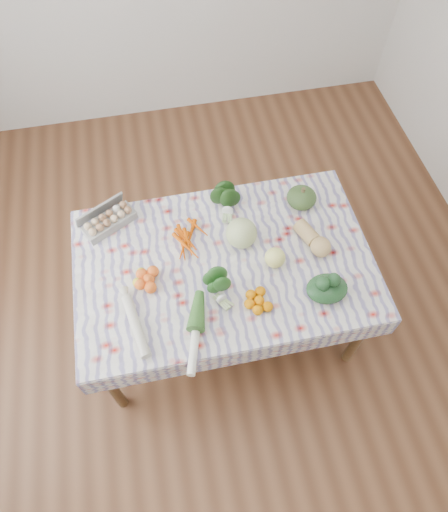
{
  "coord_description": "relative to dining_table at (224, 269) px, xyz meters",
  "views": [
    {
      "loc": [
        -0.27,
        -1.3,
        2.93
      ],
      "look_at": [
        0.0,
        0.0,
        0.82
      ],
      "focal_mm": 32.0,
      "sensor_mm": 36.0,
      "label": 1
    }
  ],
  "objects": [
    {
      "name": "ground",
      "position": [
        0.0,
        0.0,
        -0.68
      ],
      "size": [
        4.5,
        4.5,
        0.0
      ],
      "primitive_type": "plane",
      "color": "brown",
      "rests_on": "ground"
    },
    {
      "name": "dining_table",
      "position": [
        0.0,
        0.0,
        0.0
      ],
      "size": [
        1.6,
        1.0,
        0.75
      ],
      "color": "brown",
      "rests_on": "ground"
    },
    {
      "name": "tablecloth",
      "position": [
        0.0,
        0.0,
        0.08
      ],
      "size": [
        1.66,
        1.06,
        0.01
      ],
      "primitive_type": "cube",
      "color": "silver",
      "rests_on": "dining_table"
    },
    {
      "name": "egg_carton",
      "position": [
        -0.6,
        0.38,
        0.13
      ],
      "size": [
        0.33,
        0.26,
        0.08
      ],
      "primitive_type": "cube",
      "rotation": [
        0.0,
        0.0,
        0.51
      ],
      "color": "#989894",
      "rests_on": "tablecloth"
    },
    {
      "name": "carrot_bunch",
      "position": [
        -0.17,
        0.18,
        0.11
      ],
      "size": [
        0.26,
        0.24,
        0.04
      ],
      "primitive_type": "cube",
      "rotation": [
        0.0,
        0.0,
        -0.07
      ],
      "color": "#DB5002",
      "rests_on": "tablecloth"
    },
    {
      "name": "kale_bunch",
      "position": [
        0.1,
        0.37,
        0.16
      ],
      "size": [
        0.21,
        0.2,
        0.15
      ],
      "primitive_type": "ellipsoid",
      "rotation": [
        0.0,
        0.0,
        -0.3
      ],
      "color": "#183911",
      "rests_on": "tablecloth"
    },
    {
      "name": "kabocha_squash",
      "position": [
        0.54,
        0.31,
        0.14
      ],
      "size": [
        0.22,
        0.22,
        0.12
      ],
      "primitive_type": "ellipsoid",
      "rotation": [
        0.0,
        0.0,
        0.25
      ],
      "color": "#3A5627",
      "rests_on": "tablecloth"
    },
    {
      "name": "cabbage",
      "position": [
        0.12,
        0.11,
        0.17
      ],
      "size": [
        0.22,
        0.22,
        0.18
      ],
      "primitive_type": "sphere",
      "rotation": [
        0.0,
        0.0,
        0.29
      ],
      "color": "#BACC83",
      "rests_on": "tablecloth"
    },
    {
      "name": "butternut_squash",
      "position": [
        0.52,
        0.02,
        0.14
      ],
      "size": [
        0.2,
        0.27,
        0.11
      ],
      "primitive_type": "ellipsoid",
      "rotation": [
        0.0,
        0.0,
        0.38
      ],
      "color": "tan",
      "rests_on": "tablecloth"
    },
    {
      "name": "orange_cluster",
      "position": [
        -0.42,
        -0.05,
        0.12
      ],
      "size": [
        0.25,
        0.25,
        0.07
      ],
      "primitive_type": "cube",
      "rotation": [
        0.0,
        0.0,
        -0.24
      ],
      "color": "orange",
      "rests_on": "tablecloth"
    },
    {
      "name": "broccoli",
      "position": [
        -0.08,
        -0.2,
        0.14
      ],
      "size": [
        0.2,
        0.2,
        0.11
      ],
      "primitive_type": "ellipsoid",
      "rotation": [
        0.0,
        0.0,
        0.47
      ],
      "color": "#21521B",
      "rests_on": "tablecloth"
    },
    {
      "name": "mandarin_cluster",
      "position": [
        0.13,
        -0.29,
        0.11
      ],
      "size": [
        0.21,
        0.21,
        0.06
      ],
      "primitive_type": "cube",
      "rotation": [
        0.0,
        0.0,
        0.16
      ],
      "color": "orange",
      "rests_on": "tablecloth"
    },
    {
      "name": "grapefruit",
      "position": [
        0.27,
        -0.07,
        0.14
      ],
      "size": [
        0.15,
        0.15,
        0.11
      ],
      "primitive_type": "sphere",
      "rotation": [
        0.0,
        0.0,
        -0.39
      ],
      "color": "#EFF077",
      "rests_on": "tablecloth"
    },
    {
      "name": "spinach_bag",
      "position": [
        0.49,
        -0.3,
        0.13
      ],
      "size": [
        0.24,
        0.2,
        0.1
      ],
      "primitive_type": "ellipsoid",
      "rotation": [
        0.0,
        0.0,
        -0.1
      ],
      "color": "#16371A",
      "rests_on": "tablecloth"
    },
    {
      "name": "daikon",
      "position": [
        -0.52,
        -0.3,
        0.11
      ],
      "size": [
        0.12,
        0.37,
        0.05
      ],
      "primitive_type": "cylinder",
      "rotation": [
        1.57,
        0.0,
        0.19
      ],
      "color": "beige",
      "rests_on": "tablecloth"
    },
    {
      "name": "leek",
      "position": [
        -0.23,
        -0.4,
        0.11
      ],
      "size": [
        0.16,
        0.42,
        0.05
      ],
      "primitive_type": "cylinder",
      "rotation": [
        1.57,
        0.0,
        -0.27
      ],
      "color": "white",
      "rests_on": "tablecloth"
    }
  ]
}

